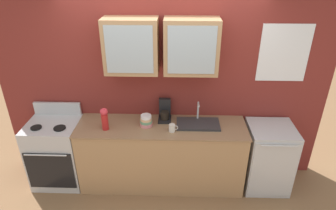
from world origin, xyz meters
TOP-DOWN VIEW (x-y plane):
  - ground_plane at (0.00, 0.00)m, footprint 10.00×10.00m
  - back_wall_unit at (0.01, 0.32)m, footprint 4.36×0.42m
  - counter at (0.00, 0.00)m, footprint 2.21×0.62m
  - stove_range at (-1.44, -0.00)m, footprint 0.68×0.62m
  - sink_faucet at (0.48, 0.05)m, footprint 0.56×0.31m
  - bowl_stack at (-0.20, 0.01)m, footprint 0.17×0.17m
  - vase at (-0.70, -0.10)m, footprint 0.10×0.10m
  - cup_near_sink at (0.14, -0.12)m, footprint 0.12×0.08m
  - dishwasher at (1.43, -0.00)m, footprint 0.59×0.60m
  - coffee_maker at (0.04, 0.18)m, footprint 0.17×0.20m

SIDE VIEW (x-z plane):
  - ground_plane at x=0.00m, z-range 0.00..0.00m
  - dishwasher at x=1.43m, z-range 0.00..0.93m
  - counter at x=0.00m, z-range 0.00..0.93m
  - stove_range at x=-1.44m, z-range -0.08..1.03m
  - sink_faucet at x=0.48m, z-range 0.81..1.09m
  - cup_near_sink at x=0.14m, z-range 0.93..1.03m
  - bowl_stack at x=-0.20m, z-range 0.92..1.07m
  - coffee_maker at x=0.04m, z-range 0.89..1.18m
  - vase at x=-0.70m, z-range 0.94..1.24m
  - back_wall_unit at x=0.01m, z-range 0.13..2.71m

